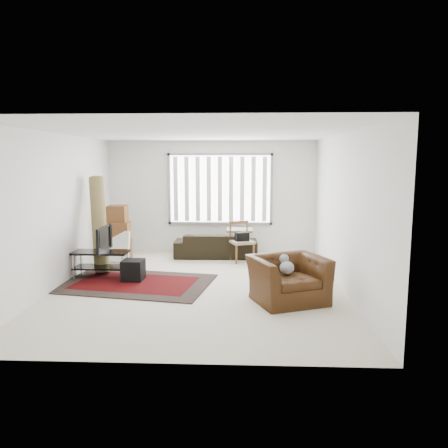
% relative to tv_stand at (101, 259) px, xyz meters
% --- Properties ---
extents(room, '(6.00, 6.02, 2.71)m').
position_rel_tv_stand_xyz_m(room, '(1.98, 0.00, 1.39)').
color(room, beige).
rests_on(room, ground).
extents(persian_rug, '(2.94, 2.21, 0.02)m').
position_rel_tv_stand_xyz_m(persian_rug, '(0.75, -0.40, -0.36)').
color(persian_rug, black).
rests_on(persian_rug, ground).
extents(tv_stand, '(1.04, 0.47, 0.52)m').
position_rel_tv_stand_xyz_m(tv_stand, '(0.00, 0.00, 0.00)').
color(tv_stand, black).
rests_on(tv_stand, ground).
extents(tv, '(0.11, 0.84, 0.48)m').
position_rel_tv_stand_xyz_m(tv, '(0.00, -0.00, 0.38)').
color(tv, black).
rests_on(tv, tv_stand).
extents(subwoofer, '(0.39, 0.39, 0.38)m').
position_rel_tv_stand_xyz_m(subwoofer, '(0.67, -0.22, -0.16)').
color(subwoofer, black).
rests_on(subwoofer, persian_rug).
extents(moving_boxes, '(0.52, 0.48, 1.23)m').
position_rel_tv_stand_xyz_m(moving_boxes, '(-0.09, 1.55, 0.20)').
color(moving_boxes, brown).
rests_on(moving_boxes, ground).
extents(white_flatpack, '(0.57, 0.29, 0.70)m').
position_rel_tv_stand_xyz_m(white_flatpack, '(-0.07, 1.31, -0.03)').
color(white_flatpack, silver).
rests_on(white_flatpack, ground).
extents(rolled_rug, '(0.61, 0.93, 1.93)m').
position_rel_tv_stand_xyz_m(rolled_rug, '(-0.17, 0.49, 0.59)').
color(rolled_rug, olive).
rests_on(rolled_rug, ground).
extents(sofa, '(1.92, 0.87, 0.73)m').
position_rel_tv_stand_xyz_m(sofa, '(2.08, 1.94, -0.01)').
color(sofa, black).
rests_on(sofa, ground).
extents(side_chair, '(0.61, 0.61, 0.89)m').
position_rel_tv_stand_xyz_m(side_chair, '(2.68, 1.50, 0.11)').
color(side_chair, '#846E56').
rests_on(side_chair, ground).
extents(armchair, '(1.39, 1.31, 0.82)m').
position_rel_tv_stand_xyz_m(armchair, '(3.43, -1.27, 0.04)').
color(armchair, '#3C1F0C').
rests_on(armchair, ground).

